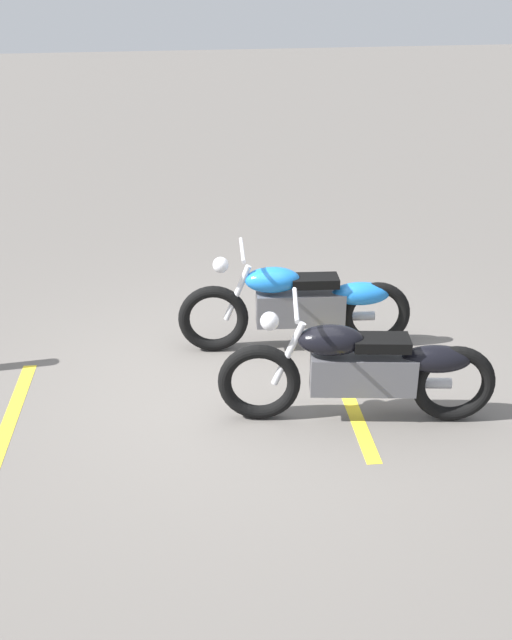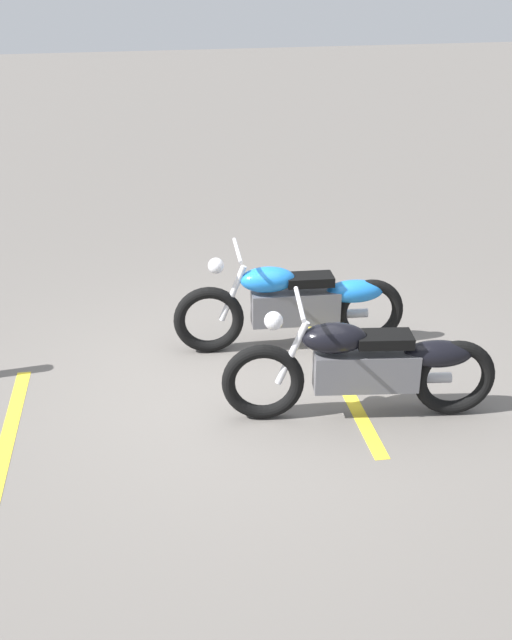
# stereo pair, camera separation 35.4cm
# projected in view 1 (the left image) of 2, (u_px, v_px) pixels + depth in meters

# --- Properties ---
(ground_plane) EXTENTS (60.00, 60.00, 0.00)m
(ground_plane) POSITION_uv_depth(u_px,v_px,m) (251.00, 387.00, 6.68)
(ground_plane) COLOR #66605B
(motorcycle_bright_foreground) EXTENTS (2.23, 0.62, 1.04)m
(motorcycle_bright_foreground) POSITION_uv_depth(u_px,v_px,m) (301.00, 304.00, 7.18)
(motorcycle_bright_foreground) COLOR black
(motorcycle_bright_foreground) RESTS_ON ground
(motorcycle_dark_foreground) EXTENTS (2.21, 0.71, 1.04)m
(motorcycle_dark_foreground) POSITION_uv_depth(u_px,v_px,m) (364.00, 369.00, 6.02)
(motorcycle_dark_foreground) COLOR black
(motorcycle_dark_foreground) RESTS_ON ground
(parking_stripe_near) EXTENTS (0.42, 3.20, 0.01)m
(parking_stripe_near) POSITION_uv_depth(u_px,v_px,m) (335.00, 363.00, 7.08)
(parking_stripe_near) COLOR yellow
(parking_stripe_near) RESTS_ON ground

